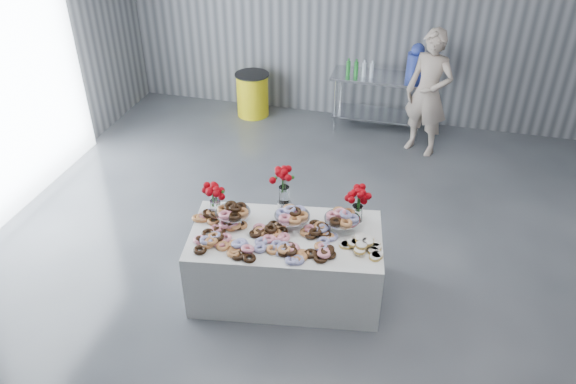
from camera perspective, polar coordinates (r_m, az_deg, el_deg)
name	(u,v)px	position (r m, az deg, el deg)	size (l,w,h in m)	color
ground	(306,301)	(5.94, 1.86, -11.00)	(9.00, 9.00, 0.00)	#3B3E43
room_walls	(281,50)	(4.63, -0.73, 14.27)	(8.04, 9.04, 4.02)	gray
display_table	(286,263)	(5.80, -0.23, -7.25)	(1.90, 1.00, 0.75)	white
prep_table	(380,93)	(9.00, 9.28, 9.90)	(1.50, 0.60, 0.90)	silver
donut_mounds	(284,234)	(5.50, -0.38, -4.27)	(1.80, 0.80, 0.09)	#D7954E
cake_stand_left	(233,211)	(5.67, -5.63, -1.93)	(0.36, 0.36, 0.17)	silver
cake_stand_mid	(292,214)	(5.60, 0.42, -2.29)	(0.36, 0.36, 0.17)	silver
cake_stand_right	(342,217)	(5.58, 5.54, -2.57)	(0.36, 0.36, 0.17)	silver
danish_pile	(362,244)	(5.40, 7.56, -5.28)	(0.48, 0.48, 0.11)	white
bouquet_left	(214,192)	(5.70, -7.51, 0.05)	(0.26, 0.26, 0.42)	white
bouquet_right	(359,197)	(5.62, 7.18, -0.46)	(0.26, 0.26, 0.42)	white
bouquet_center	(284,183)	(5.64, -0.40, 0.93)	(0.26, 0.26, 0.57)	silver
water_jug	(416,63)	(8.78, 12.91, 12.63)	(0.28, 0.28, 0.55)	blue
drink_bottles	(360,68)	(8.78, 7.33, 12.40)	(0.54, 0.08, 0.27)	#268C33
person	(428,93)	(8.36, 14.07, 9.70)	(0.67, 0.44, 1.84)	#CC8C93
trash_barrel	(253,94)	(9.49, -3.61, 9.86)	(0.57, 0.57, 0.72)	yellow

